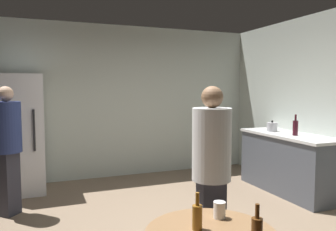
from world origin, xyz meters
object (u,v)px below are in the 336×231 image
at_px(refrigerator, 20,134).
at_px(plastic_cup_white, 219,210).
at_px(kettle, 272,127).
at_px(beer_bottle_brown, 257,230).
at_px(wine_bottle_on_counter, 295,127).
at_px(person_in_white_shirt, 211,163).
at_px(beer_bottle_amber, 197,216).
at_px(person_in_navy_shirt, 7,141).

xyz_separation_m(refrigerator, plastic_cup_white, (1.38, -3.56, -0.11)).
xyz_separation_m(kettle, beer_bottle_brown, (-2.39, -2.85, -0.15)).
relative_size(wine_bottle_on_counter, person_in_white_shirt, 0.19).
bearing_deg(beer_bottle_brown, wine_bottle_on_counter, 44.30).
bearing_deg(plastic_cup_white, beer_bottle_amber, -153.86).
relative_size(kettle, wine_bottle_on_counter, 0.79).
height_order(wine_bottle_on_counter, plastic_cup_white, wine_bottle_on_counter).
height_order(kettle, person_in_navy_shirt, person_in_navy_shirt).
xyz_separation_m(kettle, wine_bottle_on_counter, (0.00, -0.51, 0.05)).
bearing_deg(person_in_navy_shirt, beer_bottle_brown, -23.05).
relative_size(wine_bottle_on_counter, plastic_cup_white, 2.82).
height_order(beer_bottle_amber, person_in_white_shirt, person_in_white_shirt).
xyz_separation_m(wine_bottle_on_counter, beer_bottle_brown, (-2.39, -2.34, -0.20)).
bearing_deg(person_in_navy_shirt, beer_bottle_amber, -24.32).
bearing_deg(person_in_navy_shirt, wine_bottle_on_counter, 30.68).
bearing_deg(plastic_cup_white, kettle, 45.63).
bearing_deg(kettle, beer_bottle_brown, -130.03).
bearing_deg(plastic_cup_white, beer_bottle_brown, -89.86).
height_order(refrigerator, beer_bottle_amber, refrigerator).
height_order(refrigerator, person_in_navy_shirt, refrigerator).
bearing_deg(beer_bottle_amber, person_in_navy_shirt, 114.57).
relative_size(beer_bottle_brown, person_in_navy_shirt, 0.14).
relative_size(wine_bottle_on_counter, person_in_navy_shirt, 0.19).
relative_size(refrigerator, wine_bottle_on_counter, 5.81).
height_order(plastic_cup_white, person_in_white_shirt, person_in_white_shirt).
distance_m(person_in_white_shirt, person_in_navy_shirt, 2.67).
bearing_deg(refrigerator, wine_bottle_on_counter, -23.26).
bearing_deg(plastic_cup_white, wine_bottle_on_counter, 38.93).
distance_m(refrigerator, person_in_navy_shirt, 0.92).
bearing_deg(refrigerator, person_in_navy_shirt, -95.83).
relative_size(kettle, plastic_cup_white, 2.22).
bearing_deg(refrigerator, kettle, -16.42).
bearing_deg(person_in_white_shirt, kettle, 134.39).
relative_size(refrigerator, beer_bottle_brown, 7.83).
bearing_deg(person_in_navy_shirt, refrigerator, 125.29).
bearing_deg(refrigerator, beer_bottle_brown, -70.74).
xyz_separation_m(kettle, person_in_white_shirt, (-2.10, -1.81, -0.03)).
relative_size(beer_bottle_brown, plastic_cup_white, 2.09).
bearing_deg(person_in_navy_shirt, kettle, 38.13).
bearing_deg(person_in_white_shirt, beer_bottle_brown, -11.82).
bearing_deg(beer_bottle_amber, person_in_white_shirt, 55.79).
bearing_deg(person_in_white_shirt, beer_bottle_amber, -30.49).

